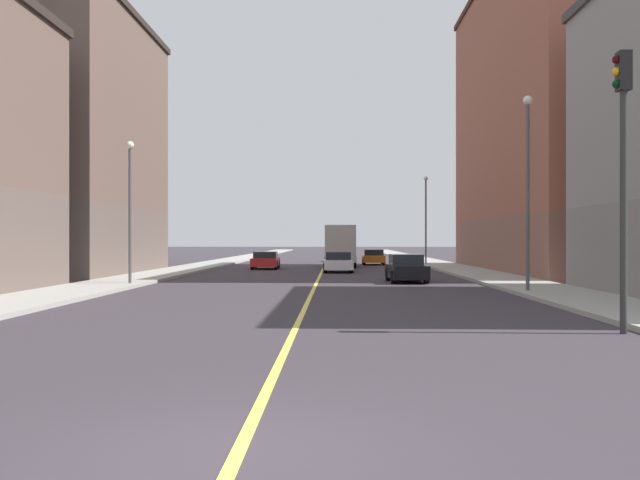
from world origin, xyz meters
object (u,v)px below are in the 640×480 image
building_left_mid (575,119)px  building_right_midblock (44,144)px  car_orange (373,257)px  car_red (266,260)px  box_truck (340,246)px  traffic_light_left_near (623,152)px  car_maroon (340,255)px  street_lamp_left_near (528,173)px  street_lamp_left_far (426,211)px  car_white (338,263)px  street_lamp_right_near (130,196)px  car_black (406,269)px

building_left_mid → building_right_midblock: size_ratio=1.62×
car_orange → car_red: bearing=-133.1°
building_right_midblock → car_red: 17.03m
building_left_mid → box_truck: building_left_mid is taller
traffic_light_left_near → car_maroon: bearing=96.8°
street_lamp_left_near → car_maroon: bearing=100.1°
street_lamp_left_far → car_orange: street_lamp_left_far is taller
traffic_light_left_near → car_orange: traffic_light_left_near is taller
car_white → car_orange: 14.22m
car_red → street_lamp_left_far: bearing=31.8°
street_lamp_left_near → street_lamp_left_far: size_ratio=1.04×
building_left_mid → street_lamp_left_near: size_ratio=3.39×
building_right_midblock → street_lamp_left_near: bearing=-29.4°
building_left_mid → car_orange: bearing=135.2°
building_left_mid → car_white: (-15.93, -1.14, -9.64)m
street_lamp_right_near → traffic_light_left_near: bearing=-44.1°
traffic_light_left_near → street_lamp_left_far: size_ratio=0.88×
street_lamp_right_near → car_red: bearing=77.0°
street_lamp_left_near → box_truck: street_lamp_left_near is taller
car_red → building_right_midblock: bearing=-146.5°
building_right_midblock → traffic_light_left_near: (24.54, -25.82, -3.88)m
street_lamp_left_far → car_white: bearing=-120.2°
street_lamp_left_far → box_truck: bearing=-147.5°
street_lamp_left_near → street_lamp_right_near: size_ratio=1.18×
street_lamp_left_near → street_lamp_right_near: street_lamp_left_near is taller
car_white → car_black: car_black is taller
car_black → car_orange: car_black is taller
car_red → street_lamp_left_near: bearing=-60.9°
building_right_midblock → street_lamp_right_near: 13.85m
car_maroon → box_truck: box_truck is taller
street_lamp_right_near → car_white: size_ratio=1.62×
box_truck → traffic_light_left_near: bearing=-80.6°
traffic_light_left_near → car_orange: 43.53m
street_lamp_left_far → car_red: street_lamp_left_far is taller
car_white → car_red: bearing=137.1°
building_left_mid → car_black: building_left_mid is taller
building_right_midblock → car_red: size_ratio=3.91×
building_right_midblock → car_red: bearing=33.5°
building_right_midblock → street_lamp_left_near: building_right_midblock is taller
street_lamp_left_far → car_red: bearing=-148.2°
street_lamp_left_near → building_right_midblock: bearing=150.6°
traffic_light_left_near → street_lamp_left_far: (1.02, 42.20, 0.45)m
car_maroon → car_white: (-0.25, -22.68, 0.03)m
street_lamp_left_near → street_lamp_left_far: bearing=90.0°
street_lamp_right_near → car_orange: size_ratio=1.46×
car_black → street_lamp_left_near: bearing=-62.0°
box_truck → street_lamp_left_far: bearing=32.5°
car_maroon → car_red: car_red is taller
street_lamp_left_far → traffic_light_left_near: bearing=-91.4°
car_white → box_truck: (0.20, 8.20, 1.05)m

